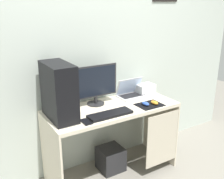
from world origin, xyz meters
TOP-DOWN VIEW (x-y plane):
  - ground_plane at (0.00, 0.00)m, footprint 8.00×8.00m
  - wall_back at (0.00, 0.32)m, footprint 4.00×0.05m
  - desk at (0.02, -0.01)m, footprint 1.32×0.56m
  - pc_tower at (-0.53, 0.02)m, footprint 0.20×0.42m
  - monitor at (-0.10, 0.14)m, footprint 0.46×0.18m
  - laptop at (0.35, 0.15)m, footprint 0.31×0.22m
  - projector at (0.54, 0.16)m, footprint 0.20×0.14m
  - keyboard at (-0.12, -0.17)m, footprint 0.42×0.14m
  - mousepad at (0.35, -0.16)m, footprint 0.26×0.20m
  - mouse_left at (0.30, -0.15)m, footprint 0.06×0.10m
  - mouse_right at (0.40, -0.17)m, footprint 0.06×0.10m
  - cell_phone at (-0.38, -0.19)m, footprint 0.07×0.13m
  - subwoofer at (0.02, 0.05)m, footprint 0.25×0.25m

SIDE VIEW (x-z plane):
  - ground_plane at x=0.00m, z-range 0.00..0.00m
  - subwoofer at x=0.02m, z-range 0.00..0.25m
  - desk at x=0.02m, z-range 0.21..0.97m
  - mousepad at x=0.35m, z-range 0.75..0.76m
  - cell_phone at x=-0.38m, z-range 0.75..0.76m
  - keyboard at x=-0.12m, z-range 0.75..0.78m
  - mouse_left at x=0.30m, z-range 0.76..0.79m
  - mouse_right at x=0.40m, z-range 0.76..0.79m
  - laptop at x=0.35m, z-range 0.69..0.89m
  - projector at x=0.54m, z-range 0.75..0.86m
  - monitor at x=-0.10m, z-range 0.76..1.17m
  - pc_tower at x=-0.53m, z-range 0.75..1.25m
  - wall_back at x=0.00m, z-range 0.00..2.60m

